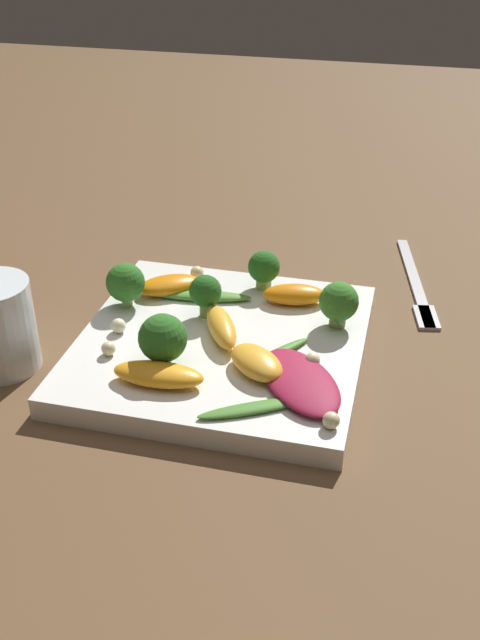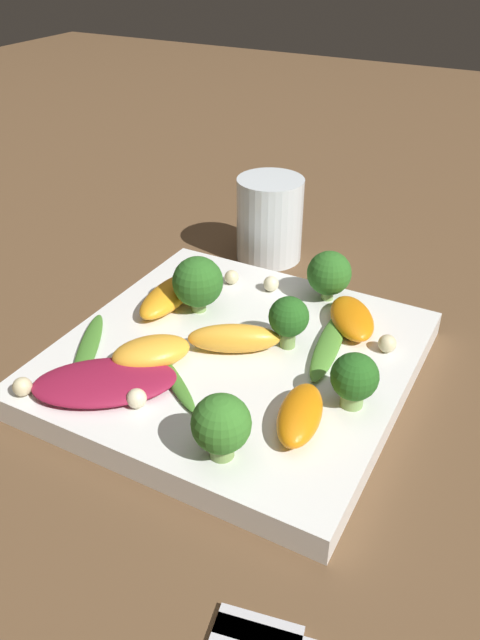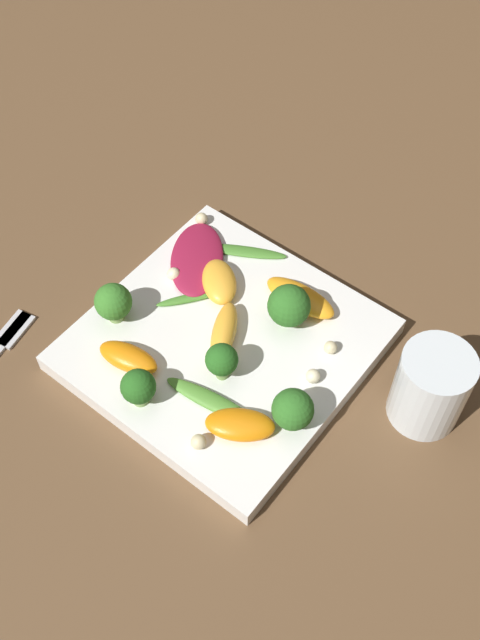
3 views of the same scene
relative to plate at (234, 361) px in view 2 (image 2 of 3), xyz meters
The scene contains 22 objects.
ground_plane 0.01m from the plate, ahead, with size 2.40×2.40×0.00m, color brown.
plate is the anchor object (origin of this frame).
drinking_glass 0.20m from the plate, 71.79° to the right, with size 0.07×0.07×0.08m.
radicchio_leaf_0 0.10m from the plate, 55.10° to the left, with size 0.11×0.10×0.01m.
orange_segment_0 0.09m from the plate, 21.93° to the right, with size 0.03×0.08×0.02m.
orange_segment_1 0.02m from the plate, 45.97° to the right, with size 0.07×0.05×0.02m.
orange_segment_2 0.09m from the plate, 145.56° to the left, with size 0.04×0.06×0.02m.
orange_segment_3 0.06m from the plate, 43.23° to the left, with size 0.06×0.06×0.02m.
orange_segment_4 0.10m from the plate, 133.00° to the right, with size 0.06×0.07×0.02m.
broccoli_floret_0 0.05m from the plate, 143.76° to the right, with size 0.03×0.03×0.04m.
broccoli_floret_1 0.07m from the plate, 34.35° to the right, with size 0.04×0.04×0.05m.
broccoli_floret_2 0.10m from the plate, behind, with size 0.03×0.03×0.04m.
broccoli_floret_3 0.11m from the plate, 114.74° to the left, with size 0.04×0.04×0.04m.
broccoli_floret_4 0.11m from the plate, 108.13° to the right, with size 0.04×0.04×0.04m.
arugula_sprig_0 0.06m from the plate, 73.18° to the left, with size 0.06×0.05×0.01m.
arugula_sprig_1 0.11m from the plate, 28.55° to the left, with size 0.06×0.09×0.01m.
arugula_sprig_2 0.07m from the plate, 149.96° to the right, with size 0.03×0.10×0.01m.
macadamia_nut_0 0.09m from the plate, 81.34° to the right, with size 0.01×0.01×0.01m.
macadamia_nut_1 0.11m from the plate, 152.29° to the right, with size 0.01×0.01×0.01m.
macadamia_nut_2 0.09m from the plate, 73.06° to the left, with size 0.01×0.01×0.01m.
macadamia_nut_3 0.10m from the plate, 60.08° to the right, with size 0.01×0.01×0.01m.
macadamia_nut_4 0.15m from the plate, 47.92° to the left, with size 0.01×0.01×0.01m.
Camera 2 is at (-0.18, 0.33, 0.29)m, focal length 35.00 mm.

